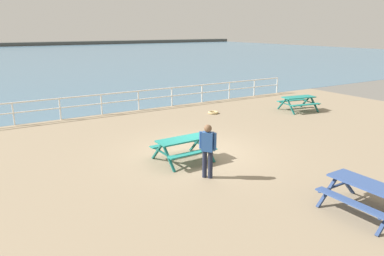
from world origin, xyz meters
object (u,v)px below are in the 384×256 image
Objects in this scene: picnic_table_near_right at (183,144)px; picnic_table_mid_centre at (299,100)px; picnic_table_near_left at (366,190)px; visitor at (208,148)px.

picnic_table_mid_centre is at bearing 18.38° from picnic_table_near_right.
picnic_table_near_left is 0.90× the size of picnic_table_mid_centre.
picnic_table_near_right is 1.70m from visitor.
picnic_table_mid_centre is at bearing -11.55° from visitor.
visitor is (-9.39, -5.05, 0.36)m from picnic_table_mid_centre.
visitor is at bearing -141.71° from picnic_table_mid_centre.
picnic_table_mid_centre is (7.31, 8.84, 0.00)m from picnic_table_near_left.
picnic_table_near_right is 1.11× the size of visitor.
visitor is at bearing 27.48° from picnic_table_near_left.
picnic_table_near_right and picnic_table_mid_centre have the same top height.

